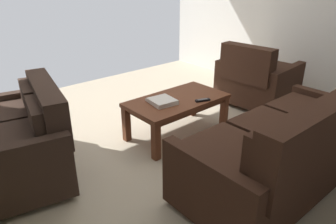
{
  "coord_description": "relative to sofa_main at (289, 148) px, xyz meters",
  "views": [
    {
      "loc": [
        1.99,
        2.2,
        1.68
      ],
      "look_at": [
        0.48,
        0.47,
        0.65
      ],
      "focal_mm": 33.4,
      "sensor_mm": 36.0,
      "label": 1
    }
  ],
  "objects": [
    {
      "name": "ground_plane",
      "position": [
        0.19,
        -1.19,
        -0.38
      ],
      "size": [
        4.85,
        4.9,
        0.01
      ],
      "primitive_type": "cube",
      "color": "#B7A88E"
    },
    {
      "name": "wall_left",
      "position": [
        -2.23,
        -1.19,
        0.95
      ],
      "size": [
        0.12,
        4.9,
        2.65
      ],
      "primitive_type": "cube",
      "color": "white",
      "rests_on": "ground"
    },
    {
      "name": "sofa_main",
      "position": [
        0.0,
        0.0,
        0.0
      ],
      "size": [
        1.88,
        0.88,
        0.89
      ],
      "color": "black",
      "rests_on": "ground"
    },
    {
      "name": "loveseat_near",
      "position": [
        1.59,
        -1.63,
        -0.01
      ],
      "size": [
        1.01,
        1.36,
        0.82
      ],
      "color": "black",
      "rests_on": "ground"
    },
    {
      "name": "coffee_table",
      "position": [
        0.05,
        -1.28,
        -0.01
      ],
      "size": [
        1.1,
        0.59,
        0.43
      ],
      "color": "brown",
      "rests_on": "ground"
    },
    {
      "name": "armchair_side",
      "position": [
        -1.34,
        -1.23,
        -0.01
      ],
      "size": [
        0.88,
        0.95,
        0.86
      ],
      "color": "black",
      "rests_on": "ground"
    },
    {
      "name": "book_stack",
      "position": [
        0.26,
        -1.3,
        0.08
      ],
      "size": [
        0.28,
        0.32,
        0.05
      ],
      "color": "silver",
      "rests_on": "coffee_table"
    },
    {
      "name": "tv_remote",
      "position": [
        -0.1,
        -1.06,
        0.07
      ],
      "size": [
        0.17,
        0.1,
        0.02
      ],
      "color": "black",
      "rests_on": "coffee_table"
    }
  ]
}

